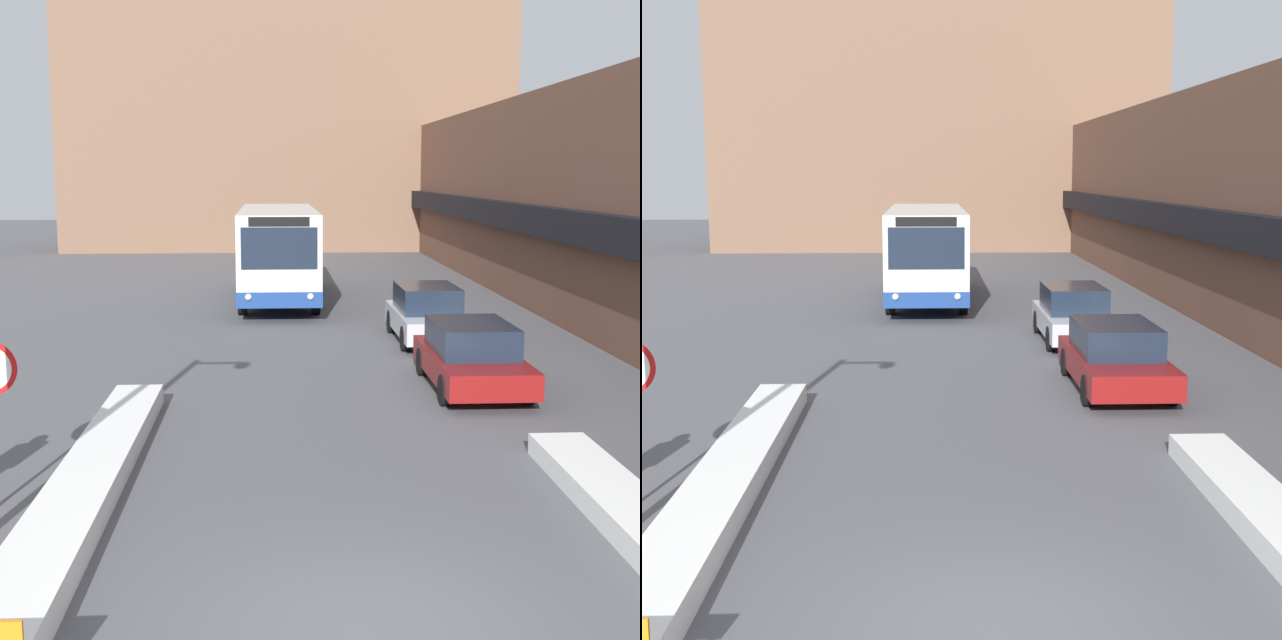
# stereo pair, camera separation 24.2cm
# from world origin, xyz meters

# --- Properties ---
(ground_plane) EXTENTS (160.00, 160.00, 0.00)m
(ground_plane) POSITION_xyz_m (0.00, 0.00, 0.00)
(ground_plane) COLOR #515156
(building_row_right) EXTENTS (5.50, 60.00, 7.14)m
(building_row_right) POSITION_xyz_m (9.97, 24.00, 3.56)
(building_row_right) COLOR brown
(building_row_right) RESTS_ON ground_plane
(building_backdrop_far) EXTENTS (26.00, 8.00, 14.28)m
(building_backdrop_far) POSITION_xyz_m (0.00, 46.52, 7.14)
(building_backdrop_far) COLOR brown
(building_backdrop_far) RESTS_ON ground_plane
(snow_bank_left) EXTENTS (0.90, 11.99, 0.38)m
(snow_bank_left) POSITION_xyz_m (-3.60, 3.04, 0.19)
(snow_bank_left) COLOR silver
(snow_bank_left) RESTS_ON ground_plane
(city_bus) EXTENTS (2.63, 10.29, 3.26)m
(city_bus) POSITION_xyz_m (-0.76, 23.27, 1.79)
(city_bus) COLOR silver
(city_bus) RESTS_ON ground_plane
(parked_car_front) EXTENTS (1.84, 4.29, 1.40)m
(parked_car_front) POSITION_xyz_m (3.20, 9.91, 0.70)
(parked_car_front) COLOR maroon
(parked_car_front) RESTS_ON ground_plane
(parked_car_middle) EXTENTS (1.79, 4.27, 1.51)m
(parked_car_middle) POSITION_xyz_m (3.20, 15.31, 0.75)
(parked_car_middle) COLOR #B7B7BC
(parked_car_middle) RESTS_ON ground_plane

